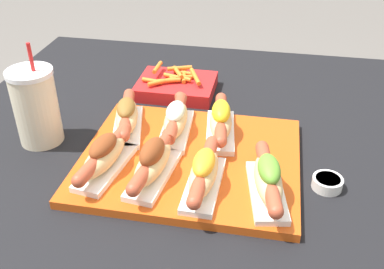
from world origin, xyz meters
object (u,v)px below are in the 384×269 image
at_px(hot_dog_6, 221,121).
at_px(drink_cup, 36,106).
at_px(hot_dog_3, 268,179).
at_px(hot_dog_2, 204,172).
at_px(serving_tray, 190,159).
at_px(fries_basket, 176,86).
at_px(hot_dog_0, 104,155).
at_px(sauce_bowl, 327,182).
at_px(hot_dog_1, 153,162).
at_px(hot_dog_5, 174,120).
at_px(hot_dog_4, 127,116).

distance_m(hot_dog_6, drink_cup, 0.40).
height_order(hot_dog_3, hot_dog_6, hot_dog_6).
relative_size(hot_dog_2, drink_cup, 0.92).
relative_size(serving_tray, fries_basket, 2.21).
xyz_separation_m(hot_dog_0, hot_dog_6, (0.20, 0.17, 0.00)).
bearing_deg(hot_dog_2, sauce_bowl, 15.84).
relative_size(serving_tray, hot_dog_6, 2.12).
height_order(serving_tray, sauce_bowl, sauce_bowl).
xyz_separation_m(hot_dog_1, hot_dog_2, (0.10, -0.01, -0.00)).
xyz_separation_m(hot_dog_5, drink_cup, (-0.29, -0.06, 0.03)).
bearing_deg(hot_dog_4, hot_dog_2, -40.08).
bearing_deg(hot_dog_1, hot_dog_5, 88.79).
height_order(hot_dog_2, sauce_bowl, hot_dog_2).
xyz_separation_m(hot_dog_0, hot_dog_5, (0.10, 0.16, -0.00)).
bearing_deg(hot_dog_0, sauce_bowl, 6.42).
height_order(hot_dog_4, fries_basket, hot_dog_4).
bearing_deg(sauce_bowl, hot_dog_0, -173.58).
distance_m(sauce_bowl, fries_basket, 0.50).
xyz_separation_m(hot_dog_2, drink_cup, (-0.39, 0.12, 0.03)).
height_order(hot_dog_6, sauce_bowl, hot_dog_6).
distance_m(hot_dog_4, fries_basket, 0.24).
xyz_separation_m(hot_dog_2, hot_dog_6, (0.01, 0.19, 0.00)).
distance_m(serving_tray, hot_dog_5, 0.11).
relative_size(serving_tray, hot_dog_5, 2.11).
bearing_deg(hot_dog_3, sauce_bowl, 29.09).
bearing_deg(hot_dog_3, hot_dog_1, 177.35).
height_order(hot_dog_1, fries_basket, hot_dog_1).
bearing_deg(hot_dog_0, hot_dog_3, -2.75).
bearing_deg(hot_dog_4, serving_tray, -25.57).
relative_size(hot_dog_0, hot_dog_6, 1.00).
relative_size(hot_dog_1, fries_basket, 1.04).
relative_size(hot_dog_0, sauce_bowl, 3.59).
bearing_deg(hot_dog_6, hot_dog_0, -139.84).
xyz_separation_m(hot_dog_3, fries_basket, (-0.26, 0.40, -0.03)).
bearing_deg(fries_basket, serving_tray, -72.40).
bearing_deg(drink_cup, hot_dog_5, 11.24).
distance_m(hot_dog_0, drink_cup, 0.22).
height_order(hot_dog_5, hot_dog_6, hot_dog_6).
relative_size(hot_dog_1, sauce_bowl, 3.61).
bearing_deg(fries_basket, hot_dog_1, -83.84).
bearing_deg(serving_tray, hot_dog_2, -65.02).
bearing_deg(hot_dog_0, serving_tray, 26.60).
bearing_deg(hot_dog_5, drink_cup, -168.76).
height_order(hot_dog_3, drink_cup, drink_cup).
xyz_separation_m(hot_dog_1, hot_dog_3, (0.22, -0.01, -0.00)).
bearing_deg(serving_tray, hot_dog_5, 122.72).
distance_m(sauce_bowl, drink_cup, 0.62).
distance_m(hot_dog_4, sauce_bowl, 0.45).
height_order(hot_dog_3, hot_dog_4, hot_dog_3).
distance_m(hot_dog_2, sauce_bowl, 0.24).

